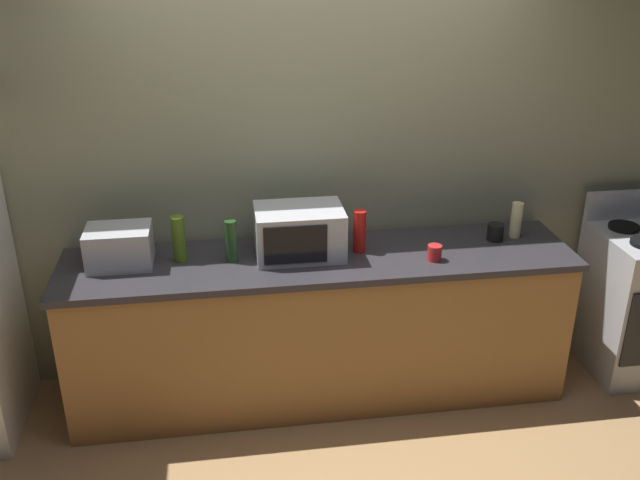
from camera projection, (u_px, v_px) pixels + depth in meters
ground_plane at (331, 434)px, 3.85m from camera, size 8.00×8.00×0.00m
back_wall at (310, 156)px, 4.04m from camera, size 6.40×0.10×2.70m
counter_run at (320, 327)px, 4.03m from camera, size 2.84×0.64×0.90m
microwave at (299, 232)px, 3.82m from camera, size 0.48×0.35×0.27m
toaster_oven at (119, 247)px, 3.72m from camera, size 0.34×0.26×0.21m
bottle_olive_oil at (179, 239)px, 3.76m from camera, size 0.07×0.07×0.26m
bottle_wine at (231, 241)px, 3.75m from camera, size 0.06×0.06×0.23m
bottle_hand_soap at (516, 220)px, 4.06m from camera, size 0.07×0.07×0.21m
bottle_hot_sauce at (360, 231)px, 3.87m from camera, size 0.07×0.07×0.24m
mug_black at (495, 232)px, 4.04m from camera, size 0.10×0.10×0.10m
mug_red at (435, 253)px, 3.79m from camera, size 0.08×0.08×0.09m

